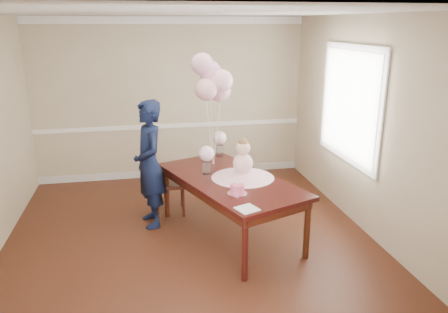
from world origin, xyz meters
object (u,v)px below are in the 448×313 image
dining_table_top (230,180)px  dining_chair_seat (170,183)px  birthday_cake (237,189)px  woman (149,164)px

dining_table_top → dining_chair_seat: (-0.68, 0.85, -0.30)m
dining_table_top → birthday_cake: birthday_cake is taller
dining_chair_seat → woman: size_ratio=0.26×
woman → dining_table_top: bearing=49.6°
birthday_cake → dining_chair_seat: birthday_cake is taller
woman → birthday_cake: bearing=30.6°
birthday_cake → woman: bearing=132.1°
dining_table_top → birthday_cake: 0.51m
dining_chair_seat → woman: 0.59m
birthday_cake → woman: size_ratio=0.09×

